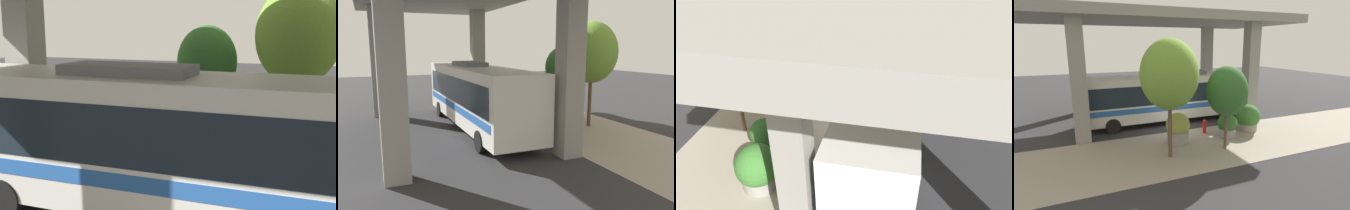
% 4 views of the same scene
% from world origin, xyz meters
% --- Properties ---
extents(ground_plane, '(80.00, 80.00, 0.00)m').
position_xyz_m(ground_plane, '(0.00, 0.00, 0.00)').
color(ground_plane, '#2D2D30').
rests_on(ground_plane, ground).
extents(sidewalk_strip, '(6.00, 40.00, 0.02)m').
position_xyz_m(sidewalk_strip, '(-3.00, 0.00, 0.01)').
color(sidewalk_strip, gray).
rests_on(sidewalk_strip, ground).
extents(bus, '(2.82, 12.58, 3.78)m').
position_xyz_m(bus, '(2.54, -0.25, 2.05)').
color(bus, silver).
rests_on(bus, ground).
extents(fire_hydrant, '(0.51, 0.24, 0.95)m').
position_xyz_m(fire_hydrant, '(-1.06, -1.42, 0.48)').
color(fire_hydrant, red).
rests_on(fire_hydrant, ground).
extents(planter_front, '(1.62, 1.62, 1.81)m').
position_xyz_m(planter_front, '(-1.68, -4.41, 0.87)').
color(planter_front, gray).
rests_on(planter_front, ground).
extents(planter_middle, '(1.24, 1.24, 1.55)m').
position_xyz_m(planter_middle, '(-2.26, -2.42, 0.76)').
color(planter_middle, gray).
rests_on(planter_middle, ground).
extents(planter_back, '(1.43, 1.43, 1.86)m').
position_xyz_m(planter_back, '(-1.98, 0.85, 0.91)').
color(planter_back, gray).
rests_on(planter_back, ground).
extents(street_tree_near, '(2.26, 2.26, 4.68)m').
position_xyz_m(street_tree_near, '(-3.85, -1.27, 3.31)').
color(street_tree_near, brown).
rests_on(street_tree_near, ground).
extents(street_tree_far, '(2.92, 2.92, 6.10)m').
position_xyz_m(street_tree_far, '(-3.71, 1.98, 4.33)').
color(street_tree_far, brown).
rests_on(street_tree_far, ground).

